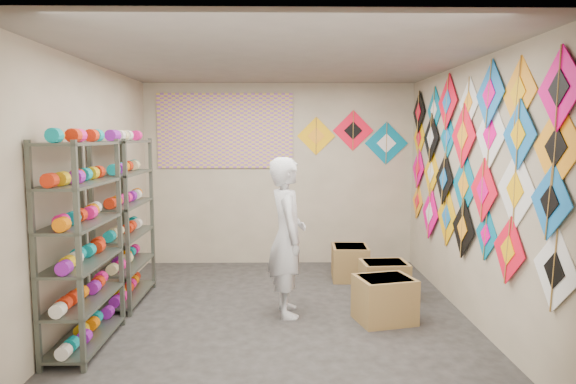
{
  "coord_description": "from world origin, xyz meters",
  "views": [
    {
      "loc": [
        0.01,
        -5.42,
        1.93
      ],
      "look_at": [
        0.1,
        0.3,
        1.3
      ],
      "focal_mm": 32.0,
      "sensor_mm": 36.0,
      "label": 1
    }
  ],
  "objects_px": {
    "shelf_rack_front": "(82,245)",
    "carton_a": "(385,299)",
    "shopkeeper": "(287,237)",
    "carton_b": "(384,280)",
    "shelf_rack_back": "(125,221)",
    "carton_c": "(350,263)"
  },
  "relations": [
    {
      "from": "shelf_rack_front",
      "to": "carton_a",
      "type": "relative_size",
      "value": 3.37
    },
    {
      "from": "shopkeeper",
      "to": "carton_b",
      "type": "height_order",
      "value": "shopkeeper"
    },
    {
      "from": "shelf_rack_front",
      "to": "shelf_rack_back",
      "type": "bearing_deg",
      "value": 90.0
    },
    {
      "from": "shelf_rack_back",
      "to": "shopkeeper",
      "type": "height_order",
      "value": "shelf_rack_back"
    },
    {
      "from": "carton_a",
      "to": "carton_c",
      "type": "relative_size",
      "value": 1.08
    },
    {
      "from": "shopkeeper",
      "to": "carton_a",
      "type": "xyz_separation_m",
      "value": [
        1.01,
        -0.24,
        -0.62
      ]
    },
    {
      "from": "shelf_rack_front",
      "to": "carton_a",
      "type": "height_order",
      "value": "shelf_rack_front"
    },
    {
      "from": "shelf_rack_back",
      "to": "carton_a",
      "type": "bearing_deg",
      "value": -13.89
    },
    {
      "from": "carton_a",
      "to": "carton_b",
      "type": "height_order",
      "value": "carton_a"
    },
    {
      "from": "shelf_rack_front",
      "to": "shopkeeper",
      "type": "distance_m",
      "value": 2.04
    },
    {
      "from": "shelf_rack_back",
      "to": "carton_a",
      "type": "distance_m",
      "value": 3.05
    },
    {
      "from": "shopkeeper",
      "to": "carton_a",
      "type": "bearing_deg",
      "value": -111.44
    },
    {
      "from": "shopkeeper",
      "to": "carton_c",
      "type": "bearing_deg",
      "value": -40.74
    },
    {
      "from": "shelf_rack_front",
      "to": "carton_a",
      "type": "distance_m",
      "value": 3.02
    },
    {
      "from": "shelf_rack_front",
      "to": "shelf_rack_back",
      "type": "relative_size",
      "value": 1.0
    },
    {
      "from": "shelf_rack_back",
      "to": "carton_b",
      "type": "xyz_separation_m",
      "value": [
        3.03,
        0.05,
        -0.73
      ]
    },
    {
      "from": "shelf_rack_front",
      "to": "shelf_rack_back",
      "type": "height_order",
      "value": "same"
    },
    {
      "from": "shelf_rack_front",
      "to": "shelf_rack_back",
      "type": "xyz_separation_m",
      "value": [
        0.0,
        1.3,
        0.0
      ]
    },
    {
      "from": "shopkeeper",
      "to": "carton_a",
      "type": "height_order",
      "value": "shopkeeper"
    },
    {
      "from": "shopkeeper",
      "to": "carton_c",
      "type": "distance_m",
      "value": 1.72
    },
    {
      "from": "shopkeeper",
      "to": "shelf_rack_back",
      "type": "bearing_deg",
      "value": 68.02
    },
    {
      "from": "shelf_rack_front",
      "to": "shopkeeper",
      "type": "relative_size",
      "value": 1.11
    }
  ]
}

